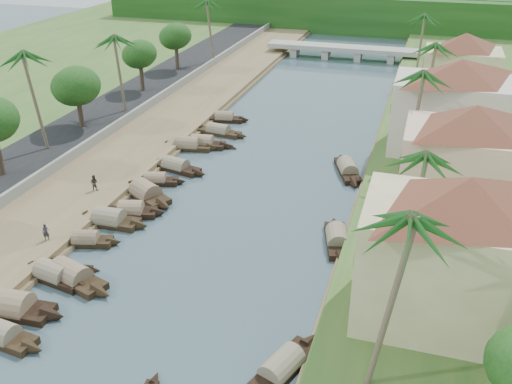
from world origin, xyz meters
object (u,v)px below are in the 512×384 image
(bridge, at_px, (343,50))
(sampan_1, at_px, (12,307))
(person_near, at_px, (46,232))
(building_near, at_px, (459,250))

(bridge, bearing_deg, sampan_1, -97.10)
(person_near, bearing_deg, sampan_1, -95.28)
(building_near, height_order, person_near, building_near)
(sampan_1, bearing_deg, person_near, 104.84)
(bridge, distance_m, building_near, 76.54)
(building_near, xyz_separation_m, person_near, (-31.68, 1.11, -4.84))
(bridge, height_order, building_near, building_near)
(person_near, bearing_deg, building_near, -25.45)
(building_near, height_order, sampan_1, building_near)
(building_near, relative_size, sampan_1, 1.74)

